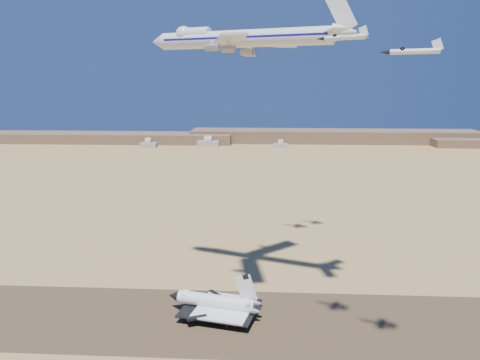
# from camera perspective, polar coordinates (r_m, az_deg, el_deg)

# --- Properties ---
(ground) EXTENTS (1200.00, 1200.00, 0.00)m
(ground) POSITION_cam_1_polar(r_m,az_deg,el_deg) (180.45, -4.09, -16.67)
(ground) COLOR #A47949
(ground) RESTS_ON ground
(runway) EXTENTS (600.00, 50.00, 0.06)m
(runway) POSITION_cam_1_polar(r_m,az_deg,el_deg) (180.44, -4.09, -16.66)
(runway) COLOR brown
(runway) RESTS_ON ground
(ridgeline) EXTENTS (960.00, 90.00, 18.00)m
(ridgeline) POSITION_cam_1_polar(r_m,az_deg,el_deg) (690.52, 6.96, 5.11)
(ridgeline) COLOR brown
(ridgeline) RESTS_ON ground
(hangars) EXTENTS (200.50, 29.50, 30.00)m
(hangars) POSITION_cam_1_polar(r_m,az_deg,el_deg) (646.61, -4.32, 4.47)
(hangars) COLOR #AAA697
(hangars) RESTS_ON ground
(shuttle) EXTENTS (36.28, 27.38, 17.85)m
(shuttle) POSITION_cam_1_polar(r_m,az_deg,el_deg) (181.72, -3.04, -14.74)
(shuttle) COLOR white
(shuttle) RESTS_ON runway
(carrier_747) EXTENTS (79.84, 59.14, 20.11)m
(carrier_747) POSITION_cam_1_polar(r_m,az_deg,el_deg) (181.97, -0.34, 16.85)
(carrier_747) COLOR silver
(crew_a) EXTENTS (0.45, 0.63, 1.60)m
(crew_a) POSITION_cam_1_polar(r_m,az_deg,el_deg) (173.97, -0.67, -17.47)
(crew_a) COLOR #E0440D
(crew_a) RESTS_ON runway
(crew_b) EXTENTS (0.71, 0.94, 1.73)m
(crew_b) POSITION_cam_1_polar(r_m,az_deg,el_deg) (174.27, -1.60, -17.40)
(crew_b) COLOR #E0440D
(crew_b) RESTS_ON runway
(crew_c) EXTENTS (1.00, 1.06, 1.65)m
(crew_c) POSITION_cam_1_polar(r_m,az_deg,el_deg) (174.50, 0.36, -17.37)
(crew_c) COLOR #E0440D
(crew_c) RESTS_ON runway
(chase_jet_a) EXTENTS (13.65, 8.72, 3.57)m
(chase_jet_a) POSITION_cam_1_polar(r_m,az_deg,el_deg) (134.15, 12.55, 16.60)
(chase_jet_a) COLOR silver
(chase_jet_b) EXTENTS (14.23, 8.42, 3.66)m
(chase_jet_b) POSITION_cam_1_polar(r_m,az_deg,el_deg) (125.89, 20.39, 14.50)
(chase_jet_b) COLOR silver
(chase_jet_c) EXTENTS (15.29, 8.84, 3.89)m
(chase_jet_c) POSITION_cam_1_polar(r_m,az_deg,el_deg) (234.27, 6.37, 16.78)
(chase_jet_c) COLOR silver
(chase_jet_d) EXTENTS (13.13, 8.26, 3.43)m
(chase_jet_d) POSITION_cam_1_polar(r_m,az_deg,el_deg) (243.52, 9.13, 16.37)
(chase_jet_d) COLOR silver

